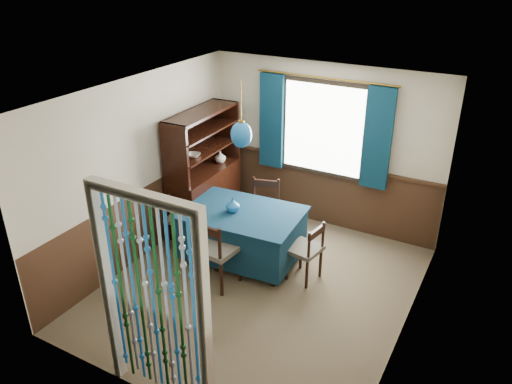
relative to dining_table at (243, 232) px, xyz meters
The scene contains 22 objects.
floor 0.81m from the dining_table, 42.38° to the right, with size 4.00×4.00×0.00m, color brown.
ceiling 2.18m from the dining_table, 42.38° to the right, with size 4.00×4.00×0.00m, color silver.
wall_back 1.81m from the dining_table, 71.85° to the left, with size 3.60×3.60×0.00m, color beige.
wall_front 2.64m from the dining_table, 78.41° to the right, with size 3.60×3.60×0.00m, color beige.
wall_left 1.60m from the dining_table, 160.43° to the right, with size 4.00×4.00×0.00m, color beige.
wall_right 2.49m from the dining_table, 11.30° to the right, with size 4.00×4.00×0.00m, color beige.
wainscot_back 1.61m from the dining_table, 71.68° to the left, with size 3.60×3.60×0.00m, color #3C2517.
wainscot_front 2.50m from the dining_table, 78.34° to the right, with size 3.60×3.60×0.00m, color #3C2517.
wainscot_left 1.36m from the dining_table, 160.22° to the right, with size 4.00×4.00×0.00m, color #3C2517.
wainscot_right 2.34m from the dining_table, 11.37° to the right, with size 4.00×4.00×0.00m, color #3C2517.
window 1.93m from the dining_table, 71.28° to the left, with size 1.32×0.12×1.42m, color black.
doorway 2.53m from the dining_table, 78.13° to the right, with size 1.16×0.12×2.18m, color silver, non-canonical shape.
dining_table is the anchor object (origin of this frame).
chair_near 0.65m from the dining_table, 90.25° to the right, with size 0.52×0.50×0.96m.
chair_far 0.67m from the dining_table, 92.70° to the left, with size 0.54×0.53×0.90m.
chair_left 0.97m from the dining_table, behind, with size 0.44×0.46×0.83m.
chair_right 0.94m from the dining_table, ahead, with size 0.45×0.46×0.82m.
sideboard 1.22m from the dining_table, 149.27° to the left, with size 0.52×1.40×1.82m.
pendant_lamp 1.40m from the dining_table, 26.57° to the right, with size 0.27×0.27×0.84m.
vase_table 0.42m from the dining_table, 155.63° to the right, with size 0.17×0.17×0.18m, color #155695.
bowl_shelf 1.32m from the dining_table, 162.83° to the left, with size 0.21×0.21×0.05m, color beige.
vase_sideboard 1.51m from the dining_table, 134.48° to the left, with size 0.19×0.19×0.20m, color beige.
Camera 1 is at (2.49, -4.58, 3.87)m, focal length 35.00 mm.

